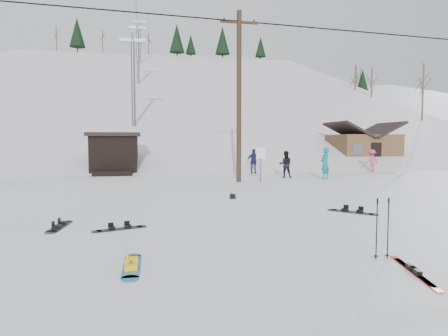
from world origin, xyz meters
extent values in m
plane|color=white|center=(0.00, 0.00, 0.00)|extent=(200.00, 200.00, 0.00)
cube|color=silver|center=(0.00, 55.00, -12.00)|extent=(60.00, 85.24, 65.97)
cube|color=white|center=(38.00, 50.00, -11.00)|extent=(45.66, 93.98, 54.59)
cylinder|color=#3A2819|center=(2.00, 14.00, 4.50)|extent=(0.26, 0.26, 9.00)
cube|color=#3A2819|center=(2.00, 14.00, 8.40)|extent=(2.00, 0.12, 0.12)
cylinder|color=black|center=(2.00, 14.00, 8.52)|extent=(0.08, 0.08, 0.12)
cylinder|color=#595B60|center=(3.10, 13.60, 0.90)|extent=(0.07, 0.07, 1.80)
cube|color=white|center=(3.10, 13.56, 1.55)|extent=(0.50, 0.04, 0.60)
cube|color=black|center=(-5.00, 21.00, 1.25)|extent=(3.00, 3.00, 2.50)
cube|color=black|center=(-5.00, 21.00, 2.62)|extent=(3.40, 3.40, 0.25)
cube|color=black|center=(-5.00, 19.20, 0.15)|extent=(2.40, 1.20, 0.30)
cylinder|color=#595B60|center=(-4.00, 30.00, 7.25)|extent=(0.36, 0.36, 8.00)
cube|color=#595B60|center=(-4.00, 30.00, 11.05)|extent=(2.20, 0.30, 0.30)
cylinder|color=#595B60|center=(-4.00, 50.00, 13.75)|extent=(0.36, 0.36, 8.00)
cube|color=#595B60|center=(-4.00, 50.00, 17.55)|extent=(2.20, 0.30, 0.30)
cylinder|color=#595B60|center=(-4.00, 70.00, 20.25)|extent=(0.36, 0.36, 8.00)
cube|color=#595B60|center=(-4.00, 70.00, 24.05)|extent=(2.20, 0.30, 0.30)
cube|color=brown|center=(15.00, 24.00, 1.35)|extent=(5.00, 4.00, 2.70)
cube|color=black|center=(13.65, 24.00, 3.05)|extent=(2.69, 4.40, 1.43)
cube|color=black|center=(16.35, 24.00, 3.05)|extent=(2.69, 4.40, 1.43)
cube|color=black|center=(15.00, 21.98, 1.10)|extent=(0.90, 0.06, 1.90)
cube|color=#1970A2|center=(-3.08, 0.26, 0.01)|extent=(0.30, 1.28, 0.03)
cylinder|color=#1970A2|center=(-3.07, 0.89, 0.01)|extent=(0.29, 0.29, 0.03)
cylinder|color=#1970A2|center=(-3.08, -0.38, 0.01)|extent=(0.29, 0.29, 0.03)
cube|color=yellow|center=(-3.08, 0.49, 0.07)|extent=(0.21, 0.16, 0.08)
cube|color=yellow|center=(-3.08, 0.03, 0.07)|extent=(0.21, 0.16, 0.08)
cube|color=red|center=(1.60, -1.02, 0.01)|extent=(0.49, 1.66, 0.02)
cube|color=black|center=(1.60, -1.02, 0.06)|extent=(0.15, 0.31, 0.08)
cube|color=red|center=(1.64, -0.86, 0.01)|extent=(0.49, 1.66, 0.02)
cube|color=black|center=(1.64, -0.86, 0.06)|extent=(0.15, 0.31, 0.08)
cylinder|color=black|center=(1.43, -0.11, 0.56)|extent=(0.02, 0.02, 1.12)
cylinder|color=black|center=(1.43, -0.11, 0.06)|extent=(0.08, 0.08, 0.01)
cylinder|color=black|center=(1.43, -0.11, 1.10)|extent=(0.03, 0.03, 0.10)
cylinder|color=black|center=(1.66, -0.11, 0.56)|extent=(0.02, 0.02, 1.12)
cylinder|color=black|center=(1.66, -0.11, 0.06)|extent=(0.08, 0.08, 0.01)
cylinder|color=black|center=(1.66, -0.11, 1.10)|extent=(0.03, 0.03, 0.10)
cube|color=black|center=(-3.49, 3.37, 0.01)|extent=(1.15, 0.62, 0.02)
cylinder|color=black|center=(-2.96, 3.56, 0.01)|extent=(0.26, 0.26, 0.02)
cylinder|color=black|center=(-4.03, 3.19, 0.01)|extent=(0.26, 0.26, 0.02)
cube|color=black|center=(-3.30, 3.44, 0.06)|extent=(0.19, 0.22, 0.07)
cube|color=black|center=(-3.69, 3.31, 0.06)|extent=(0.19, 0.22, 0.07)
cube|color=black|center=(-5.03, 3.92, 0.01)|extent=(0.43, 1.27, 0.03)
cylinder|color=black|center=(-4.96, 4.54, 0.01)|extent=(0.28, 0.28, 0.03)
cylinder|color=black|center=(-5.11, 3.31, 0.01)|extent=(0.28, 0.28, 0.03)
cube|color=black|center=(-5.01, 4.15, 0.07)|extent=(0.22, 0.18, 0.08)
cube|color=black|center=(-5.06, 3.70, 0.07)|extent=(0.22, 0.18, 0.08)
cube|color=black|center=(3.42, 4.43, 0.01)|extent=(1.08, 1.17, 0.03)
cylinder|color=black|center=(3.85, 3.94, 0.01)|extent=(0.30, 0.30, 0.03)
cylinder|color=black|center=(2.99, 4.92, 0.01)|extent=(0.30, 0.30, 0.03)
cube|color=black|center=(3.57, 4.25, 0.07)|extent=(0.27, 0.26, 0.09)
cube|color=black|center=(3.27, 4.61, 0.07)|extent=(0.27, 0.26, 0.09)
cube|color=black|center=(0.49, 8.49, 0.01)|extent=(0.45, 1.10, 0.02)
cylinder|color=black|center=(0.60, 9.01, 0.01)|extent=(0.25, 0.25, 0.02)
cylinder|color=black|center=(0.39, 7.97, 0.01)|extent=(0.25, 0.25, 0.02)
cube|color=black|center=(0.53, 8.68, 0.06)|extent=(0.20, 0.16, 0.07)
cube|color=black|center=(0.45, 8.30, 0.06)|extent=(0.20, 0.16, 0.07)
imported|color=#0C7379|center=(7.22, 14.57, 0.90)|extent=(0.79, 0.72, 1.81)
imported|color=black|center=(5.26, 15.77, 0.80)|extent=(0.92, 0.81, 1.60)
imported|color=#C34462|center=(12.73, 18.81, 0.79)|extent=(1.11, 0.76, 1.58)
imported|color=#1D2148|center=(4.17, 18.95, 0.83)|extent=(1.05, 0.79, 1.66)
camera|label=1|loc=(-2.76, -6.82, 2.24)|focal=32.00mm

